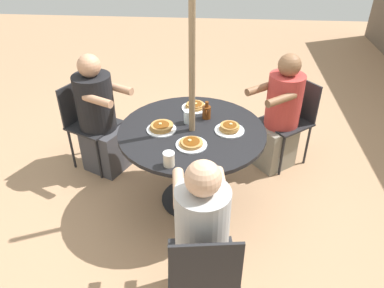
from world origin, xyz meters
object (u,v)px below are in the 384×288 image
at_px(patio_table, 192,142).
at_px(diner_east, 100,120).
at_px(pancake_plate_a, 229,128).
at_px(pancake_plate_d, 161,127).
at_px(drinking_glass_a, 188,117).
at_px(patio_chair_east, 87,119).
at_px(pancake_plate_b, 196,106).
at_px(patio_chair_north, 292,116).
at_px(diner_south, 201,243).
at_px(coffee_cup, 169,159).
at_px(pancake_plate_c, 191,144).
at_px(patio_chair_south, 203,270).
at_px(syrup_bottle, 207,112).
at_px(diner_north, 280,117).

distance_m(patio_table, diner_east, 1.01).
height_order(pancake_plate_a, pancake_plate_d, pancake_plate_a).
height_order(patio_table, drinking_glass_a, drinking_glass_a).
xyz_separation_m(patio_chair_east, pancake_plate_b, (0.14, 1.05, 0.25)).
distance_m(patio_chair_north, diner_south, 1.88).
bearing_deg(pancake_plate_d, coffee_cup, 14.70).
bearing_deg(coffee_cup, pancake_plate_c, 152.52).
height_order(patio_chair_south, diner_south, diner_south).
bearing_deg(syrup_bottle, patio_chair_south, 2.03).
xyz_separation_m(syrup_bottle, coffee_cup, (0.68, -0.23, -0.01)).
bearing_deg(pancake_plate_d, patio_chair_north, 122.21).
xyz_separation_m(patio_table, coffee_cup, (0.48, -0.12, 0.17)).
bearing_deg(patio_chair_north, pancake_plate_a, 100.78).
bearing_deg(coffee_cup, diner_east, -139.46).
xyz_separation_m(pancake_plate_d, drinking_glass_a, (-0.13, 0.20, 0.03)).
bearing_deg(diner_south, syrup_bottle, 83.66).
height_order(diner_south, pancake_plate_c, diner_south).
xyz_separation_m(diner_south, pancake_plate_a, (-1.00, 0.16, 0.22)).
relative_size(patio_table, pancake_plate_a, 5.02).
xyz_separation_m(diner_east, coffee_cup, (0.91, 0.78, 0.25)).
relative_size(patio_table, diner_south, 1.02).
bearing_deg(diner_south, pancake_plate_a, 73.06).
bearing_deg(patio_table, syrup_bottle, 151.74).
relative_size(patio_chair_north, diner_north, 0.74).
height_order(patio_chair_north, pancake_plate_b, patio_chair_north).
bearing_deg(patio_chair_south, patio_chair_east, 118.42).
xyz_separation_m(pancake_plate_a, syrup_bottle, (-0.19, -0.19, 0.04)).
height_order(patio_chair_south, pancake_plate_d, patio_chair_south).
distance_m(pancake_plate_d, drinking_glass_a, 0.25).
xyz_separation_m(diner_north, syrup_bottle, (0.42, -0.69, 0.26)).
height_order(patio_table, coffee_cup, coffee_cup).
relative_size(pancake_plate_b, drinking_glass_a, 2.20).
bearing_deg(diner_east, patio_chair_east, -90.00).
height_order(diner_north, patio_chair_east, diner_north).
bearing_deg(diner_east, pancake_plate_d, 81.19).
xyz_separation_m(pancake_plate_a, coffee_cup, (0.49, -0.42, 0.03)).
xyz_separation_m(patio_chair_north, patio_chair_south, (1.87, -0.77, 0.00)).
distance_m(patio_chair_east, pancake_plate_d, 1.00).
xyz_separation_m(patio_chair_south, drinking_glass_a, (-1.27, -0.19, 0.29)).
xyz_separation_m(patio_chair_north, coffee_cup, (1.20, -1.04, 0.29)).
distance_m(pancake_plate_b, pancake_plate_c, 0.59).
bearing_deg(syrup_bottle, pancake_plate_b, -147.95).
relative_size(diner_north, patio_chair_east, 1.36).
bearing_deg(drinking_glass_a, pancake_plate_c, 8.67).
height_order(pancake_plate_b, pancake_plate_d, pancake_plate_d).
bearing_deg(pancake_plate_b, patio_chair_north, 110.96).
height_order(patio_table, patio_chair_north, patio_chair_north).
relative_size(diner_east, pancake_plate_b, 4.96).
relative_size(diner_south, syrup_bottle, 7.68).
bearing_deg(diner_south, pancake_plate_c, 91.27).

